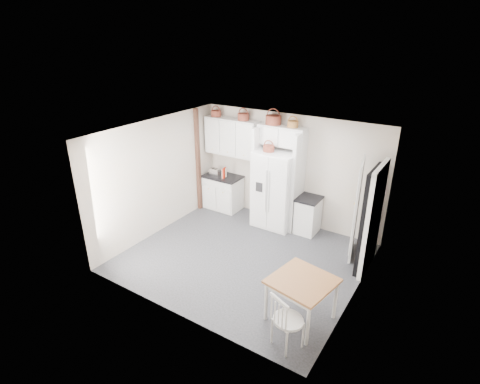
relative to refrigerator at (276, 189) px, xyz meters
The scene contains 27 objects.
floor 1.86m from the refrigerator, 84.72° to the right, with size 4.50×4.50×0.00m, color #252527.
ceiling 2.35m from the refrigerator, 84.72° to the right, with size 4.50×4.50×0.00m, color white.
wall_back 0.57m from the refrigerator, 68.33° to the left, with size 4.50×4.50×0.00m, color beige.
wall_left 2.68m from the refrigerator, 142.31° to the right, with size 4.00×4.00×0.00m, color beige.
wall_right 2.92m from the refrigerator, 34.06° to the right, with size 4.00×4.00×0.00m, color beige.
refrigerator is the anchor object (origin of this frame).
base_cab_left 1.63m from the refrigerator, behind, with size 0.92×0.58×0.85m, color silver.
base_cab_right 0.95m from the refrigerator, ahead, with size 0.46×0.55×0.81m, color silver.
dining_table 3.26m from the refrigerator, 54.86° to the right, with size 0.90×0.90×0.75m, color brown.
windsor_chair 3.80m from the refrigerator, 59.34° to the right, with size 0.46×0.42×0.95m, color silver.
counter_left 1.56m from the refrigerator, behind, with size 0.96×0.62×0.04m, color black.
counter_right 0.81m from the refrigerator, ahead, with size 0.50×0.59×0.04m, color black.
toaster 1.74m from the refrigerator, behind, with size 0.26×0.15×0.18m, color silver.
cookbook_red 1.45m from the refrigerator, behind, with size 0.04×0.17×0.25m, color #B21C0A.
cookbook_cream 1.46m from the refrigerator, behind, with size 0.04×0.16×0.24m, color #F8E4CB.
basket_upper_a 2.37m from the refrigerator, behind, with size 0.26×0.26×0.14m, color brown.
basket_upper_c 1.85m from the refrigerator, 168.58° to the left, with size 0.28×0.28×0.16m, color brown.
basket_bridge_a 1.57m from the refrigerator, 139.12° to the left, with size 0.36×0.36×0.20m, color brown.
basket_bridge_b 1.54m from the refrigerator, 40.93° to the left, with size 0.24×0.24×0.14m, color olive.
basket_fridge_a 1.00m from the refrigerator, 148.95° to the right, with size 0.26×0.26×0.14m, color brown.
upper_cabinet 1.69m from the refrigerator, behind, with size 1.40×0.34×0.90m, color silver.
bridge_cabinet 1.24m from the refrigerator, 90.00° to the left, with size 1.12×0.34×0.45m, color silver.
fridge_panel_left 0.57m from the refrigerator, behind, with size 0.08×0.60×2.30m, color silver.
fridge_panel_right 0.57m from the refrigerator, ahead, with size 0.08×0.60×2.30m, color silver.
trim_post 2.10m from the refrigerator, behind, with size 0.09×0.09×2.60m, color #3B1D15.
doorway_void 2.40m from the refrigerator, 15.08° to the right, with size 0.18×0.85×2.05m, color black.
door_slab 1.97m from the refrigerator, ahead, with size 0.80×0.04×2.05m, color white.
Camera 1 is at (3.45, -5.52, 4.28)m, focal length 28.00 mm.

